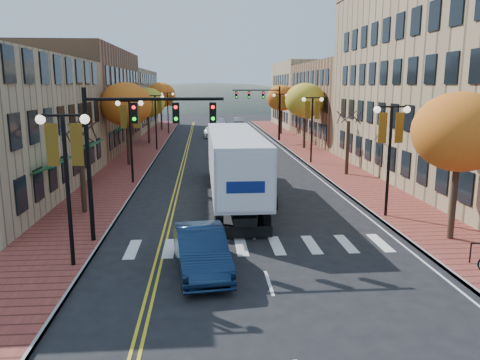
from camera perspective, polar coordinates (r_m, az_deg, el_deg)
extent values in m
plane|color=black|center=(19.33, 2.73, -10.04)|extent=(200.00, 200.00, 0.00)
cube|color=brown|center=(51.27, -11.93, 3.35)|extent=(4.00, 85.00, 0.15)
cube|color=brown|center=(52.07, 8.15, 3.61)|extent=(4.00, 85.00, 0.15)
cube|color=brown|center=(55.84, -19.97, 9.16)|extent=(12.00, 24.00, 11.00)
cube|color=#9E8966|center=(80.24, -15.21, 9.40)|extent=(12.00, 26.00, 9.50)
cube|color=brown|center=(63.39, 14.91, 9.20)|extent=(15.00, 24.00, 10.00)
cube|color=#9E8966|center=(84.46, 9.97, 10.21)|extent=(15.00, 20.00, 11.00)
cylinder|color=#382619|center=(27.13, -18.67, 0.59)|extent=(0.28, 0.28, 4.20)
cylinder|color=#382619|center=(42.61, -13.52, 5.10)|extent=(0.28, 0.28, 4.90)
ellipsoid|color=orange|center=(42.41, -13.70, 8.94)|extent=(4.48, 4.48, 3.81)
cylinder|color=#382619|center=(58.42, -11.09, 6.67)|extent=(0.28, 0.28, 4.55)
ellipsoid|color=yellow|center=(58.27, -11.19, 9.26)|extent=(4.16, 4.16, 3.54)
cylinder|color=#382619|center=(76.27, -9.57, 7.98)|extent=(0.28, 0.28, 5.04)
ellipsoid|color=orange|center=(76.15, -9.65, 10.19)|extent=(4.61, 4.61, 3.92)
cylinder|color=#382619|center=(23.30, 24.67, -1.13)|extent=(0.28, 0.28, 4.55)
ellipsoid|color=orange|center=(22.92, 25.22, 5.34)|extent=(4.16, 4.16, 3.54)
cylinder|color=#382619|center=(37.89, 12.97, 3.84)|extent=(0.28, 0.28, 4.20)
cylinder|color=#382619|center=(53.25, 7.87, 6.52)|extent=(0.28, 0.28, 4.90)
ellipsoid|color=yellow|center=(53.08, 7.96, 9.60)|extent=(4.48, 4.48, 3.81)
cylinder|color=#382619|center=(68.93, 5.04, 7.63)|extent=(0.28, 0.28, 4.76)
ellipsoid|color=orange|center=(68.80, 5.09, 9.93)|extent=(4.35, 4.35, 3.70)
cylinder|color=black|center=(19.03, -20.21, -1.64)|extent=(0.16, 0.16, 6.00)
cylinder|color=black|center=(18.62, -20.85, 7.39)|extent=(1.60, 0.10, 0.10)
sphere|color=#FFF2CC|center=(18.87, -23.16, 6.80)|extent=(0.36, 0.36, 0.36)
sphere|color=#FFF2CC|center=(18.42, -18.41, 7.05)|extent=(0.36, 0.36, 0.36)
cube|color=#BC8119|center=(18.85, -21.93, 3.98)|extent=(0.45, 0.03, 1.60)
cube|color=#BC8119|center=(18.59, -19.27, 4.08)|extent=(0.45, 0.03, 1.60)
cylinder|color=black|center=(34.48, -13.13, 4.36)|extent=(0.16, 0.16, 6.00)
cylinder|color=black|center=(34.26, -13.36, 9.34)|extent=(1.60, 0.10, 0.10)
sphere|color=#FFF2CC|center=(34.39, -14.68, 9.04)|extent=(0.36, 0.36, 0.36)
sphere|color=#FFF2CC|center=(34.15, -12.00, 9.14)|extent=(0.36, 0.36, 0.36)
cube|color=#BC8119|center=(34.38, -14.02, 7.48)|extent=(0.45, 0.03, 1.60)
cube|color=#BC8119|center=(34.25, -12.52, 7.54)|extent=(0.45, 0.03, 1.60)
cylinder|color=black|center=(52.26, -10.22, 6.80)|extent=(0.16, 0.16, 6.00)
cylinder|color=black|center=(52.12, -10.33, 10.09)|extent=(1.60, 0.10, 0.10)
sphere|color=#FFF2CC|center=(52.21, -11.21, 9.89)|extent=(0.36, 0.36, 0.36)
sphere|color=#FFF2CC|center=(52.05, -9.44, 9.95)|extent=(0.36, 0.36, 0.36)
cube|color=#BC8119|center=(52.20, -10.79, 8.86)|extent=(0.45, 0.03, 1.60)
cube|color=#BC8119|center=(52.11, -9.79, 8.89)|extent=(0.45, 0.03, 1.60)
cylinder|color=black|center=(70.16, -8.77, 7.99)|extent=(0.16, 0.16, 6.00)
cylinder|color=black|center=(70.05, -8.85, 10.44)|extent=(1.60, 0.10, 0.10)
sphere|color=#FFF2CC|center=(70.11, -9.51, 10.30)|extent=(0.36, 0.36, 0.36)
sphere|color=#FFF2CC|center=(69.99, -8.18, 10.33)|extent=(0.36, 0.36, 0.36)
cube|color=#BC8119|center=(70.11, -9.19, 9.53)|extent=(0.45, 0.03, 1.60)
cube|color=#BC8119|center=(70.04, -8.45, 9.55)|extent=(0.45, 0.03, 1.60)
cylinder|color=black|center=(26.10, 17.67, 1.92)|extent=(0.16, 0.16, 6.00)
cylinder|color=black|center=(25.80, 18.08, 8.50)|extent=(1.60, 0.10, 0.10)
sphere|color=#FFF2CC|center=(25.51, 16.38, 8.23)|extent=(0.36, 0.36, 0.36)
sphere|color=#FFF2CC|center=(26.12, 19.70, 8.09)|extent=(0.36, 0.36, 0.36)
cube|color=#BC8119|center=(25.70, 17.00, 6.09)|extent=(0.45, 0.03, 1.60)
cube|color=#BC8119|center=(26.04, 18.85, 6.04)|extent=(0.45, 0.03, 1.60)
cylinder|color=black|center=(43.17, 8.74, 5.90)|extent=(0.16, 0.16, 6.00)
cylinder|color=black|center=(42.99, 8.86, 9.88)|extent=(1.60, 0.10, 0.10)
sphere|color=#FFF2CC|center=(42.82, 7.80, 9.70)|extent=(0.36, 0.36, 0.36)
sphere|color=#FFF2CC|center=(43.18, 9.91, 9.65)|extent=(0.36, 0.36, 0.36)
cube|color=#BC8119|center=(42.93, 8.23, 8.43)|extent=(0.45, 0.03, 1.60)
cube|color=#BC8119|center=(43.13, 9.41, 8.41)|extent=(0.45, 0.03, 1.60)
cylinder|color=black|center=(60.78, 4.89, 7.56)|extent=(0.16, 0.16, 6.00)
cylinder|color=black|center=(60.65, 4.93, 10.39)|extent=(1.60, 0.10, 0.10)
sphere|color=#FFF2CC|center=(60.53, 4.17, 10.26)|extent=(0.36, 0.36, 0.36)
sphere|color=#FFF2CC|center=(60.79, 5.69, 10.24)|extent=(0.36, 0.36, 0.36)
cube|color=#BC8119|center=(60.61, 4.49, 9.36)|extent=(0.45, 0.03, 1.60)
cube|color=#BC8119|center=(60.75, 5.34, 9.35)|extent=(0.45, 0.03, 1.60)
cylinder|color=black|center=(21.76, -17.95, 1.42)|extent=(0.20, 0.20, 7.00)
cylinder|color=black|center=(20.96, -10.35, 9.68)|extent=(6.00, 0.14, 0.14)
cube|color=black|center=(21.09, -12.75, 7.97)|extent=(0.30, 0.25, 0.90)
sphere|color=#FF0C0C|center=(20.94, -12.83, 8.63)|extent=(0.16, 0.16, 0.16)
cube|color=black|center=(20.91, -7.82, 8.11)|extent=(0.30, 0.25, 0.90)
sphere|color=#FF0C0C|center=(20.76, -7.86, 8.78)|extent=(0.16, 0.16, 0.16)
cube|color=black|center=(20.88, -3.33, 8.19)|extent=(0.30, 0.25, 0.90)
sphere|color=#FF0C0C|center=(20.73, -3.33, 8.86)|extent=(0.16, 0.16, 0.16)
cylinder|color=black|center=(60.73, 4.80, 8.04)|extent=(0.20, 0.20, 7.00)
cylinder|color=black|center=(60.22, 1.98, 10.90)|extent=(6.00, 0.14, 0.14)
cube|color=black|center=(60.34, 2.84, 10.32)|extent=(0.30, 0.25, 0.90)
sphere|color=#FF0C0C|center=(60.19, 2.86, 10.56)|extent=(0.16, 0.16, 0.16)
cube|color=black|center=(60.14, 1.11, 10.33)|extent=(0.30, 0.25, 0.90)
sphere|color=#FF0C0C|center=(59.99, 1.12, 10.56)|extent=(0.16, 0.16, 0.16)
cube|color=black|center=(60.00, -0.46, 10.33)|extent=(0.30, 0.25, 0.90)
sphere|color=#FF0C0C|center=(59.86, -0.45, 10.56)|extent=(0.16, 0.16, 0.16)
cube|color=black|center=(28.23, -0.69, -1.14)|extent=(1.17, 14.15, 0.38)
cube|color=silver|center=(27.87, -0.70, 2.68)|extent=(2.91, 14.16, 3.05)
cube|color=black|center=(36.62, -1.66, 3.15)|extent=(2.74, 3.28, 2.72)
cylinder|color=black|center=(22.79, -2.55, -5.22)|extent=(0.39, 1.09, 1.09)
cylinder|color=black|center=(22.99, 3.18, -5.08)|extent=(0.39, 1.09, 1.09)
cylinder|color=black|center=(24.05, -2.67, -4.33)|extent=(0.39, 1.09, 1.09)
cylinder|color=black|center=(24.23, 2.75, -4.21)|extent=(0.39, 1.09, 1.09)
cylinder|color=black|center=(35.49, -3.38, 0.82)|extent=(0.39, 1.09, 1.09)
cylinder|color=black|center=(35.62, 0.30, 0.88)|extent=(0.39, 1.09, 1.09)
cylinder|color=black|center=(37.85, -3.47, 1.49)|extent=(0.39, 1.09, 1.09)
cylinder|color=black|center=(37.97, -0.02, 1.54)|extent=(0.39, 1.09, 1.09)
imported|color=#0E1E38|center=(18.26, -4.78, -8.50)|extent=(2.46, 5.42, 1.72)
imported|color=black|center=(28.33, 2.27, -1.60)|extent=(2.92, 5.19, 1.37)
imported|color=white|center=(65.19, -3.63, 5.88)|extent=(1.95, 4.57, 1.54)
imported|color=#A8A9B0|center=(82.09, -2.27, 7.00)|extent=(2.58, 5.10, 1.42)
imported|color=#A4A3AB|center=(83.62, -0.12, 7.12)|extent=(2.12, 4.80, 1.53)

